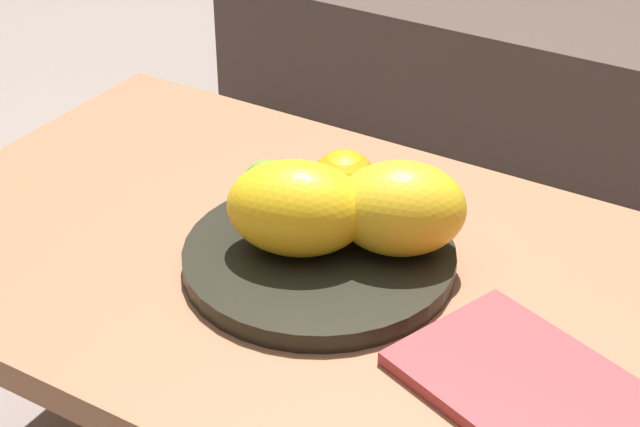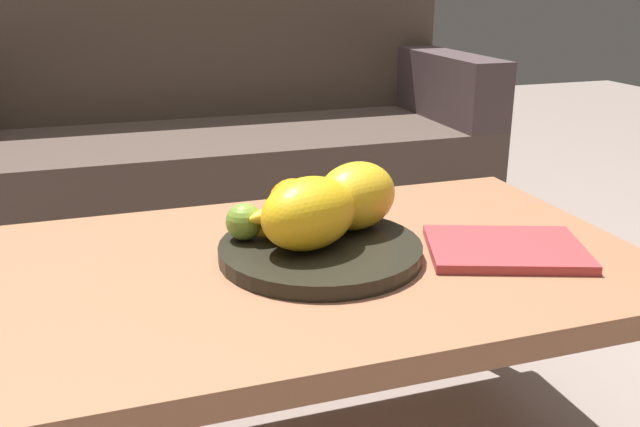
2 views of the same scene
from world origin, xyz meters
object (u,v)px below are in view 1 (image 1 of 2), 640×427
melon_smaller_beside (400,208)px  coffee_table (310,295)px  melon_large_front (297,208)px  orange_front (344,182)px  magazine (524,384)px  apple_front (267,183)px  banana_bunch (316,205)px  fruit_bowl (320,257)px

melon_smaller_beside → coffee_table: bearing=-151.5°
melon_large_front → orange_front: bearing=88.1°
magazine → apple_front: bearing=-178.5°
coffee_table → apple_front: apple_front is taller
apple_front → magazine: size_ratio=0.24×
coffee_table → apple_front: bearing=150.4°
coffee_table → magazine: 0.32m
melon_large_front → banana_bunch: 0.07m
apple_front → orange_front: bearing=20.9°
magazine → melon_smaller_beside: bearing=168.7°
coffee_table → orange_front: (-0.01, 0.09, 0.11)m
apple_front → magazine: apple_front is taller
fruit_bowl → melon_large_front: (-0.02, -0.01, 0.07)m
melon_large_front → magazine: (0.32, -0.07, -0.07)m
coffee_table → melon_large_front: 0.13m
fruit_bowl → banana_bunch: bearing=125.7°
melon_large_front → orange_front: melon_large_front is taller
melon_smaller_beside → magazine: size_ratio=0.62×
coffee_table → melon_large_front: (-0.01, -0.01, 0.13)m
coffee_table → banana_bunch: (-0.02, 0.05, 0.10)m
melon_large_front → magazine: 0.33m
melon_smaller_beside → apple_front: (-0.19, 0.00, -0.03)m
coffee_table → banana_bunch: banana_bunch is taller
coffee_table → orange_front: orange_front is taller
coffee_table → banana_bunch: size_ratio=6.23×
fruit_bowl → orange_front: (-0.02, 0.09, 0.05)m
melon_large_front → magazine: melon_large_front is taller
melon_large_front → magazine: bearing=-11.9°
orange_front → melon_large_front: bearing=-91.9°
melon_smaller_beside → orange_front: (-0.10, 0.04, -0.02)m
fruit_bowl → orange_front: 0.11m
magazine → fruit_bowl: bearing=-175.5°
magazine → melon_large_front: bearing=-172.0°
fruit_bowl → coffee_table: bearing=-171.7°
melon_large_front → melon_smaller_beside: bearing=31.5°
orange_front → magazine: (0.31, -0.17, -0.06)m
melon_large_front → apple_front: (-0.09, 0.07, -0.03)m
melon_smaller_beside → banana_bunch: bearing=-178.1°
fruit_bowl → apple_front: apple_front is taller
melon_large_front → melon_smaller_beside: size_ratio=1.08×
apple_front → banana_bunch: 0.08m
melon_smaller_beside → orange_front: 0.11m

